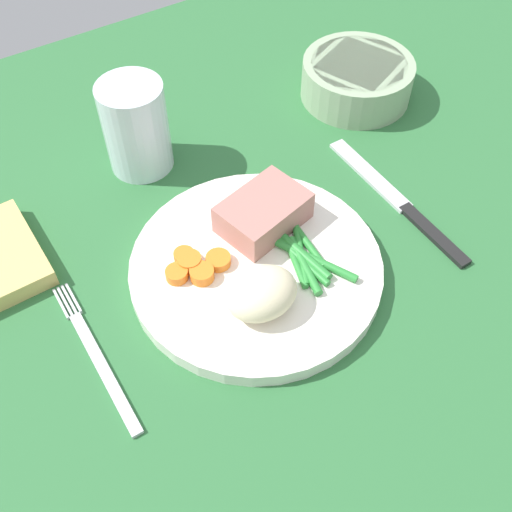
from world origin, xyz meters
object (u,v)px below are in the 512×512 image
Objects in this scene: water_glass at (137,132)px; salad_bowl at (357,77)px; dinner_plate at (256,268)px; meat_portion at (263,213)px; knife at (399,202)px; fork at (96,356)px.

salad_bowl is at bearing -6.32° from water_glass.
dinner_plate is 2.36× the size of water_glass.
meat_portion is 14.91cm from knife.
dinner_plate reaches higher than fork.
water_glass is at bearing 173.68° from salad_bowl.
dinner_plate is 2.85× the size of meat_portion.
meat_portion reaches higher than dinner_plate.
dinner_plate is 1.79× the size of salad_bowl.
fork is at bearing -179.09° from dinner_plate.
knife is (14.07, -3.97, -2.96)cm from meat_portion.
knife is at bearing -0.95° from dinner_plate.
fork is (-19.36, -3.94, -2.96)cm from meat_portion.
knife is (17.23, -0.29, -0.60)cm from dinner_plate.
dinner_plate is 29.49cm from salad_bowl.
dinner_plate is 16.22cm from fork.
salad_bowl is (40.67, 16.62, 2.41)cm from fork.
fork is at bearing -125.13° from water_glass.
knife is 1.57× the size of salad_bowl.
dinner_plate is at bearing -130.60° from meat_portion.
knife is at bearing -44.98° from water_glass.
salad_bowl is (24.46, 16.36, 1.81)cm from dinner_plate.
fork is 44.00cm from salad_bowl.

